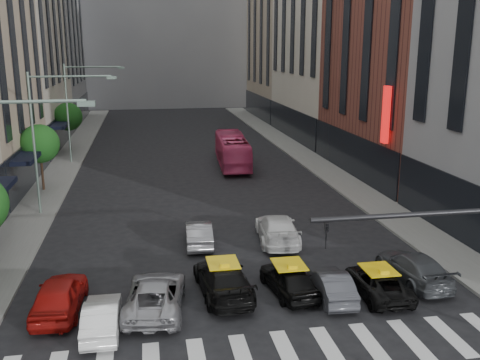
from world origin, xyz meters
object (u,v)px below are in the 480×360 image
streetlamp_mid (48,124)px  streetlamp_far (77,100)px  car_white_front (102,317)px  taxi_center (289,279)px  car_red (59,295)px  bus (232,150)px  taxi_left (223,279)px

streetlamp_mid → streetlamp_far: (0.00, 16.00, 0.00)m
car_white_front → taxi_center: 8.12m
car_red → taxi_center: (9.71, 0.01, -0.08)m
streetlamp_mid → bus: 18.99m
car_white_front → bus: 29.78m
car_white_front → taxi_center: (7.90, 1.89, 0.06)m
streetlamp_far → bus: bearing=-14.9°
car_red → taxi_center: size_ratio=1.12×
car_red → taxi_center: car_red is taller
bus → taxi_left: bearing=83.5°
streetlamp_mid → car_white_front: bearing=-75.7°
streetlamp_mid → car_white_front: size_ratio=2.38×
taxi_left → taxi_center: 2.90m
streetlamp_far → car_white_front: 32.50m
streetlamp_far → car_white_front: bearing=-82.8°
streetlamp_far → taxi_center: bearing=-68.2°
taxi_center → streetlamp_mid: bearing=-56.9°
streetlamp_mid → streetlamp_far: 16.00m
car_red → bus: 28.68m
streetlamp_mid → car_red: size_ratio=2.01×
taxi_left → bus: bearing=-103.9°
car_white_front → taxi_left: 5.54m
car_white_front → taxi_center: taxi_center is taller
car_red → streetlamp_mid: bearing=-77.7°
car_red → bus: (11.50, 26.26, 0.67)m
car_red → bus: bus is taller
streetlamp_mid → taxi_left: (9.08, -13.50, -5.17)m
bus → car_white_front: bearing=74.7°
streetlamp_mid → taxi_center: bearing=-49.4°
streetlamp_far → car_red: size_ratio=2.01×
taxi_left → bus: 26.26m
taxi_left → bus: size_ratio=0.49×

